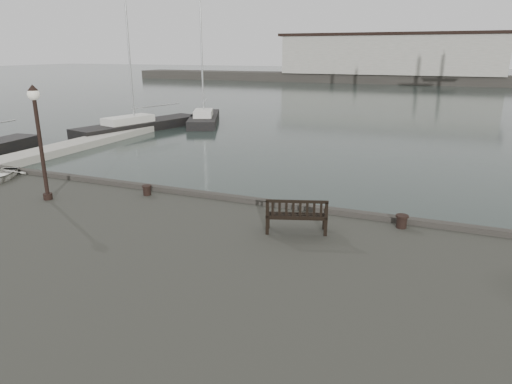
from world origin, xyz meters
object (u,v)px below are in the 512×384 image
at_px(bollard_left, 147,190).
at_px(lamp_post, 38,128).
at_px(bench, 296,222).
at_px(yacht_b, 141,128).
at_px(yacht_d, 204,121).
at_px(bollard_right, 402,221).

bearing_deg(bollard_left, lamp_post, -149.18).
distance_m(bench, lamp_post, 9.67).
xyz_separation_m(lamp_post, yacht_b, (-11.83, 21.77, -3.96)).
height_order(lamp_post, yacht_b, yacht_b).
xyz_separation_m(lamp_post, yacht_d, (-8.66, 27.74, -3.97)).
relative_size(lamp_post, yacht_b, 0.25).
xyz_separation_m(bench, bollard_left, (-6.32, 1.39, -0.14)).
height_order(bollard_right, yacht_b, yacht_b).
height_order(bollard_right, lamp_post, lamp_post).
xyz_separation_m(bench, lamp_post, (-9.38, -0.44, 2.31)).
relative_size(bench, yacht_b, 0.12).
distance_m(yacht_b, yacht_d, 6.77).
bearing_deg(bench, bollard_right, 10.19).
height_order(bench, bollard_right, bench).
xyz_separation_m(yacht_b, yacht_d, (3.18, 5.97, -0.01)).
relative_size(bollard_left, lamp_post, 0.09).
bearing_deg(bollard_left, yacht_b, 126.74).
xyz_separation_m(bollard_left, bollard_right, (9.22, 0.19, 0.02)).
relative_size(bollard_left, yacht_b, 0.02).
bearing_deg(bollard_right, yacht_b, 140.66).
bearing_deg(lamp_post, bollard_left, 30.82).
bearing_deg(yacht_b, lamp_post, -47.02).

